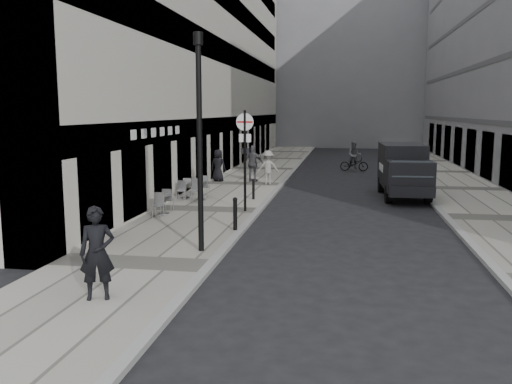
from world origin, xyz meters
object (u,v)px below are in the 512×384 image
at_px(sign_post, 245,147).
at_px(cyclist, 354,160).
at_px(walking_man, 97,253).
at_px(lamppost, 200,132).
at_px(panel_van, 403,168).

height_order(sign_post, cyclist, sign_post).
xyz_separation_m(walking_man, cyclist, (5.49, 26.02, -0.32)).
distance_m(walking_man, lamppost, 4.80).
height_order(lamppost, cyclist, lamppost).
distance_m(lamppost, cyclist, 22.54).
bearing_deg(lamppost, sign_post, 89.01).
bearing_deg(cyclist, panel_van, -76.79).
bearing_deg(lamppost, panel_van, 60.06).
xyz_separation_m(lamppost, cyclist, (4.44, 21.94, -2.60)).
xyz_separation_m(walking_man, sign_post, (1.16, 10.12, 1.49)).
relative_size(lamppost, cyclist, 3.00).
distance_m(walking_man, panel_van, 17.08).
distance_m(sign_post, panel_van, 8.32).
height_order(walking_man, lamppost, lamppost).
bearing_deg(cyclist, sign_post, -102.84).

